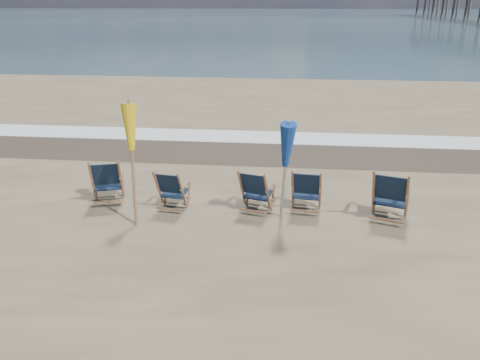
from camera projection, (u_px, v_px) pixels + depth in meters
The scene contains 10 objects.
ocean at pixel (288, 16), 125.66m from camera, with size 400.00×400.00×0.00m, color #3B5962.
surf_foam at pixel (260, 137), 14.56m from camera, with size 200.00×1.40×0.01m, color silver.
wet_sand_strip at pixel (257, 151), 13.17m from camera, with size 200.00×2.60×0.00m, color #42362A.
beach_chair_0 at pixel (121, 181), 9.62m from camera, with size 0.65×0.73×1.02m, color #121F36, non-canonical shape.
beach_chair_1 at pixel (182, 192), 9.23m from camera, with size 0.58×0.65×0.90m, color #121F36, non-canonical shape.
beach_chair_2 at pixel (267, 193), 9.09m from camera, with size 0.61×0.68×0.95m, color #121F36, non-canonical shape.
beach_chair_3 at pixel (320, 192), 9.12m from camera, with size 0.62×0.69×0.96m, color #121F36, non-canonical shape.
beach_chair_4 at pixel (407, 199), 8.65m from camera, with size 0.69×0.78×1.09m, color #121F36, non-canonical shape.
umbrella_yellow at pixel (130, 134), 8.43m from camera, with size 0.30×0.30×2.25m.
umbrella_blue at pixel (285, 147), 8.50m from camera, with size 0.30×0.30×2.01m.
Camera 1 is at (0.83, -5.76, 3.98)m, focal length 35.00 mm.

